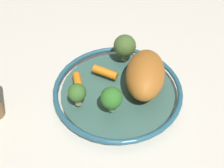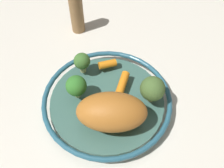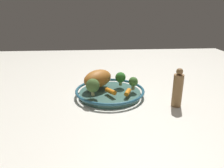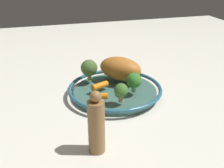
{
  "view_description": "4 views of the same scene",
  "coord_description": "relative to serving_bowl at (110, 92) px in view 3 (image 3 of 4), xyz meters",
  "views": [
    {
      "loc": [
        0.39,
        -0.3,
        0.56
      ],
      "look_at": [
        -0.01,
        -0.01,
        0.05
      ],
      "focal_mm": 46.61,
      "sensor_mm": 36.0,
      "label": 1
    },
    {
      "loc": [
        0.24,
        0.27,
        0.58
      ],
      "look_at": [
        -0.02,
        -0.01,
        0.06
      ],
      "focal_mm": 42.89,
      "sensor_mm": 36.0,
      "label": 2
    },
    {
      "loc": [
        -0.91,
        0.06,
        0.39
      ],
      "look_at": [
        -0.01,
        -0.01,
        0.06
      ],
      "focal_mm": 34.06,
      "sensor_mm": 36.0,
      "label": 3
    },
    {
      "loc": [
        -0.24,
        -0.8,
        0.43
      ],
      "look_at": [
        -0.02,
        -0.02,
        0.05
      ],
      "focal_mm": 43.63,
      "sensor_mm": 36.0,
      "label": 4
    }
  ],
  "objects": [
    {
      "name": "broccoli_floret_small",
      "position": [
        0.05,
        -0.05,
        0.06
      ],
      "size": [
        0.05,
        0.05,
        0.07
      ],
      "color": "#96AA66",
      "rests_on": "serving_bowl"
    },
    {
      "name": "serving_bowl",
      "position": [
        0.0,
        0.0,
        0.0
      ],
      "size": [
        0.32,
        0.32,
        0.03
      ],
      "color": "#3D665B",
      "rests_on": "ground_plane"
    },
    {
      "name": "pepper_mill",
      "position": [
        -0.13,
        -0.27,
        0.06
      ],
      "size": [
        0.04,
        0.04,
        0.16
      ],
      "color": "olive",
      "rests_on": "ground_plane"
    },
    {
      "name": "baby_carrot_left",
      "position": [
        -0.05,
        0.0,
        0.03
      ],
      "size": [
        0.07,
        0.05,
        0.02
      ],
      "primitive_type": "cylinder",
      "rotation": [
        1.5,
        0.0,
        5.23
      ],
      "color": "orange",
      "rests_on": "serving_bowl"
    },
    {
      "name": "ground_plane",
      "position": [
        0.0,
        0.0,
        -0.02
      ],
      "size": [
        2.28,
        2.28,
        0.0
      ],
      "primitive_type": "plane",
      "color": "silver"
    },
    {
      "name": "broccoli_floret_edge",
      "position": [
        -0.07,
        0.08,
        0.06
      ],
      "size": [
        0.06,
        0.06,
        0.08
      ],
      "color": "tan",
      "rests_on": "serving_bowl"
    },
    {
      "name": "roast_chicken_piece",
      "position": [
        0.04,
        0.05,
        0.06
      ],
      "size": [
        0.18,
        0.18,
        0.08
      ],
      "primitive_type": "ellipsoid",
      "rotation": [
        0.0,
        0.0,
        2.36
      ],
      "color": "#B36926",
      "rests_on": "serving_bowl"
    },
    {
      "name": "broccoli_floret_large",
      "position": [
        -0.01,
        -0.11,
        0.05
      ],
      "size": [
        0.04,
        0.04,
        0.06
      ],
      "color": "tan",
      "rests_on": "serving_bowl"
    },
    {
      "name": "baby_carrot_center",
      "position": [
        -0.07,
        -0.07,
        0.03
      ],
      "size": [
        0.05,
        0.04,
        0.02
      ],
      "primitive_type": "cylinder",
      "rotation": [
        1.64,
        0.0,
        4.3
      ],
      "color": "orange",
      "rests_on": "serving_bowl"
    }
  ]
}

